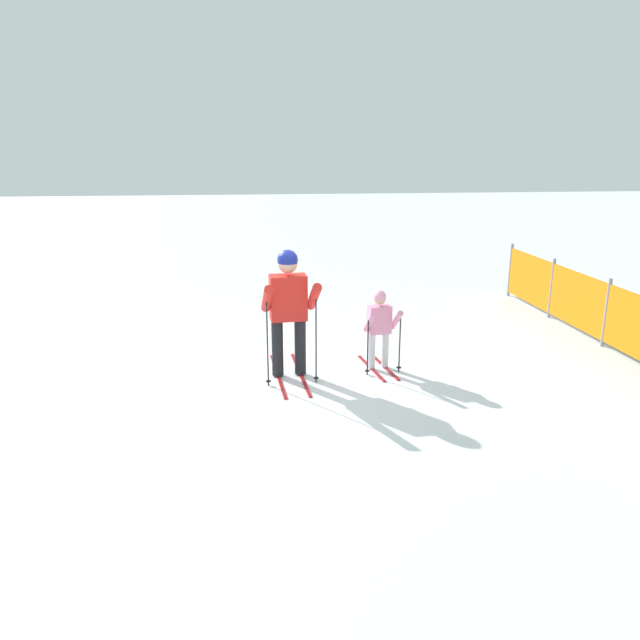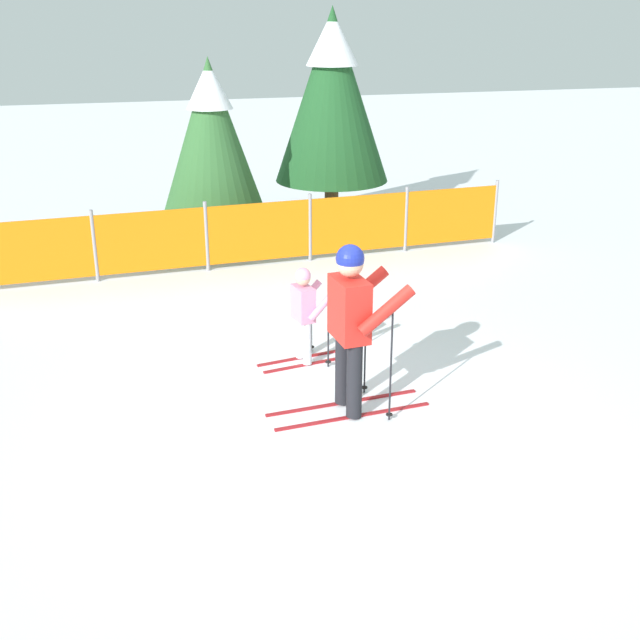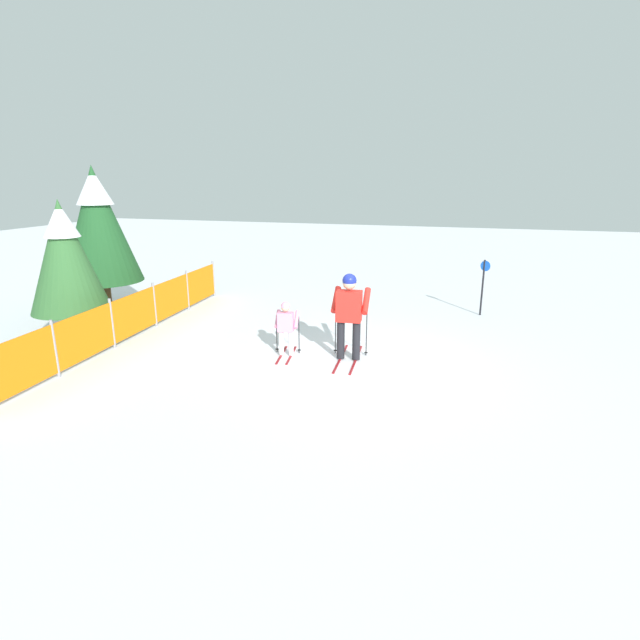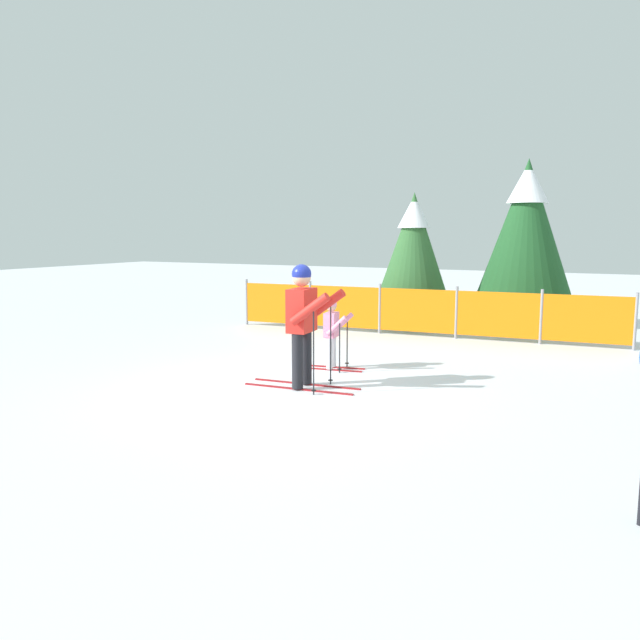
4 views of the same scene
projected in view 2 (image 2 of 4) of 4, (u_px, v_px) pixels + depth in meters
ground_plane at (342, 425)px, 8.15m from camera, size 60.00×60.00×0.00m
skier_adult at (352, 314)px, 8.05m from camera, size 1.74×0.80×1.81m
skier_child at (305, 308)px, 9.34m from camera, size 1.13×0.56×1.18m
safety_fence at (259, 232)px, 12.92m from camera, size 8.65×0.55×1.12m
conifer_far at (211, 133)px, 13.42m from camera, size 1.73×1.73×3.20m
conifer_near at (332, 93)px, 14.78m from camera, size 2.14×2.14×3.97m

